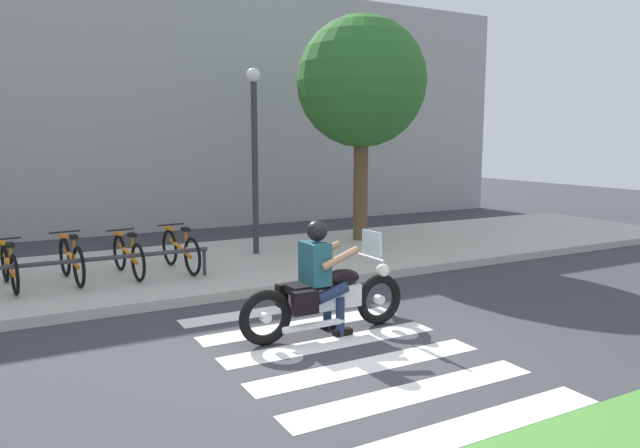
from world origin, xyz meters
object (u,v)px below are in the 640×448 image
bicycle_2 (128,256)px  bicycle_3 (180,250)px  tree_near_rack (362,83)px  rider (321,269)px  bicycle_0 (9,267)px  bicycle_1 (71,260)px  bike_rack (106,261)px  motorcycle (326,298)px  street_lamp (255,144)px

bicycle_2 → bicycle_3: (0.89, -0.00, 0.01)m
bicycle_2 → tree_near_rack: (5.40, 1.23, 3.17)m
rider → tree_near_rack: bearing=53.0°
bicycle_0 → bicycle_1: (0.89, -0.00, 0.02)m
bicycle_0 → tree_near_rack: (7.17, 1.23, 3.17)m
bicycle_3 → bike_rack: size_ratio=0.52×
motorcycle → street_lamp: bearing=78.1°
bicycle_0 → bicycle_2: (1.77, -0.00, 0.00)m
bicycle_1 → bicycle_3: (1.77, 0.00, -0.00)m
bike_rack → tree_near_rack: (5.84, 1.78, 3.11)m
street_lamp → bicycle_0: bearing=-169.4°
bicycle_1 → tree_near_rack: size_ratio=0.31×
bicycle_3 → bike_rack: bicycle_3 is taller
bicycle_2 → street_lamp: street_lamp is taller
bicycle_1 → bicycle_3: bearing=0.0°
bicycle_3 → rider: bearing=-79.4°
motorcycle → tree_near_rack: bearing=53.6°
rider → motorcycle: bearing=-1.9°
rider → bicycle_1: rider is taller
street_lamp → tree_near_rack: 3.07m
motorcycle → bicycle_1: 4.59m
bicycle_0 → motorcycle: bearing=-47.9°
bicycle_3 → tree_near_rack: bearing=15.2°
bike_rack → street_lamp: 3.83m
bicycle_0 → street_lamp: street_lamp is taller
bicycle_2 → bike_rack: bearing=-128.6°
bicycle_2 → tree_near_rack: tree_near_rack is taller
tree_near_rack → motorcycle: bearing=-126.4°
bicycle_1 → street_lamp: 4.07m
rider → bike_rack: (-2.04, 3.26, -0.28)m
rider → tree_near_rack: tree_near_rack is taller
motorcycle → bicycle_2: size_ratio=1.43×
motorcycle → rider: bearing=178.1°
rider → street_lamp: size_ratio=0.38×
tree_near_rack → bicycle_0: bearing=-170.3°
tree_near_rack → bicycle_2: bearing=-167.2°
bicycle_0 → bike_rack: bearing=-22.6°
bicycle_1 → bike_rack: 0.71m
rider → bicycle_0: bearing=131.5°
rider → bicycle_1: 4.56m
motorcycle → bicycle_3: bearing=101.7°
bike_rack → street_lamp: bearing=24.1°
rider → bicycle_2: bearing=112.7°
bicycle_1 → bicycle_3: 1.77m
motorcycle → bicycle_3: 3.89m
motorcycle → bicycle_3: (-0.79, 3.81, 0.04)m
bicycle_2 → bicycle_3: 0.89m
rider → bicycle_2: 4.15m
bike_rack → tree_near_rack: 6.85m
tree_near_rack → bicycle_1: bearing=-168.9°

